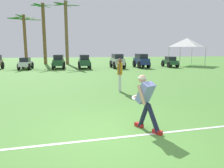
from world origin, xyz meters
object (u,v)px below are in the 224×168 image
object	(u,v)px
frisbee_thrower	(146,99)
palm_tree_far_right	(66,29)
palm_tree_left_of_centre	(25,34)
palm_tree_right_of_centre	(44,30)
parked_car_slot_b	(26,63)
frisbee_in_flight	(136,97)
parked_car_slot_g	(170,62)
event_tent	(187,42)
parked_car_slot_d	(84,61)
parked_car_slot_e	(117,61)
teammate_near_sideline	(120,72)
parked_car_slot_c	(59,61)
parked_car_slot_f	(141,60)

from	to	relation	value
frisbee_thrower	palm_tree_far_right	size ratio (longest dim) A/B	0.19
palm_tree_left_of_centre	palm_tree_right_of_centre	bearing A→B (deg)	29.16
frisbee_thrower	parked_car_slot_b	world-z (taller)	frisbee_thrower
frisbee_thrower	frisbee_in_flight	distance (m)	0.56
palm_tree_left_of_centre	palm_tree_far_right	size ratio (longest dim) A/B	0.77
frisbee_in_flight	parked_car_slot_g	world-z (taller)	parked_car_slot_g
frisbee_thrower	event_tent	world-z (taller)	event_tent
palm_tree_right_of_centre	parked_car_slot_b	bearing A→B (deg)	-98.75
frisbee_in_flight	palm_tree_far_right	world-z (taller)	palm_tree_far_right
palm_tree_right_of_centre	frisbee_thrower	bearing A→B (deg)	-75.71
frisbee_in_flight	palm_tree_left_of_centre	xyz separation A→B (m)	(-7.66, 20.98, 2.79)
frisbee_in_flight	parked_car_slot_g	bearing A→B (deg)	63.92
parked_car_slot_d	parked_car_slot_e	distance (m)	3.30
parked_car_slot_d	parked_car_slot_e	size ratio (longest dim) A/B	1.01
teammate_near_sideline	parked_car_slot_g	distance (m)	13.97
frisbee_thrower	parked_car_slot_e	world-z (taller)	frisbee_thrower
frisbee_thrower	parked_car_slot_c	world-z (taller)	frisbee_thrower
teammate_near_sideline	palm_tree_far_right	distance (m)	17.76
frisbee_in_flight	parked_car_slot_c	distance (m)	16.54
palm_tree_far_right	parked_car_slot_b	bearing A→B (deg)	-123.53
parked_car_slot_d	palm_tree_far_right	world-z (taller)	palm_tree_far_right
palm_tree_left_of_centre	parked_car_slot_f	bearing A→B (deg)	-22.80
parked_car_slot_d	event_tent	bearing A→B (deg)	10.54
parked_car_slot_d	palm_tree_left_of_centre	world-z (taller)	palm_tree_left_of_centre
parked_car_slot_f	palm_tree_far_right	size ratio (longest dim) A/B	0.32
parked_car_slot_d	frisbee_in_flight	bearing A→B (deg)	-86.06
teammate_near_sideline	parked_car_slot_c	distance (m)	12.50
frisbee_thrower	palm_tree_right_of_centre	size ratio (longest dim) A/B	0.19
frisbee_in_flight	palm_tree_right_of_centre	world-z (taller)	palm_tree_right_of_centre
parked_car_slot_e	parked_car_slot_c	bearing A→B (deg)	176.27
parked_car_slot_e	parked_car_slot_g	bearing A→B (deg)	2.60
parked_car_slot_f	event_tent	distance (m)	6.64
parked_car_slot_e	parked_car_slot_g	size ratio (longest dim) A/B	1.08
parked_car_slot_f	palm_tree_far_right	xyz separation A→B (m)	(-7.66, 5.64, 3.39)
palm_tree_right_of_centre	palm_tree_far_right	size ratio (longest dim) A/B	0.97
palm_tree_left_of_centre	frisbee_in_flight	bearing A→B (deg)	-69.94
palm_tree_far_right	event_tent	world-z (taller)	palm_tree_far_right
frisbee_thrower	parked_car_slot_b	xyz separation A→B (m)	(-6.71, 16.51, -0.23)
frisbee_thrower	parked_car_slot_g	distance (m)	18.31
frisbee_in_flight	teammate_near_sideline	xyz separation A→B (m)	(0.32, 4.27, 0.23)
palm_tree_far_right	teammate_near_sideline	bearing A→B (deg)	-79.05
frisbee_in_flight	parked_car_slot_f	xyz separation A→B (m)	(4.67, 15.79, 0.03)
event_tent	parked_car_slot_c	bearing A→B (deg)	-172.52
palm_tree_far_right	frisbee_in_flight	bearing A→B (deg)	-82.04
parked_car_slot_f	teammate_near_sideline	bearing A→B (deg)	-110.66
teammate_near_sideline	parked_car_slot_g	world-z (taller)	teammate_near_sideline
parked_car_slot_b	parked_car_slot_d	bearing A→B (deg)	-1.37
parked_car_slot_b	palm_tree_right_of_centre	xyz separation A→B (m)	(0.94, 6.12, 3.50)
parked_car_slot_c	palm_tree_left_of_centre	distance (m)	6.91
frisbee_thrower	teammate_near_sideline	bearing A→B (deg)	87.23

